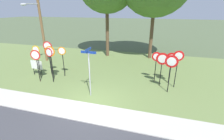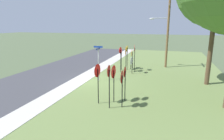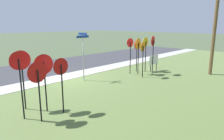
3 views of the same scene
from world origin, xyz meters
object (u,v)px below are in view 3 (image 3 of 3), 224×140
(stop_sign_center_tall, at_px, (137,49))
(yield_sign_center, at_px, (38,78))
(yield_sign_far_right, at_px, (61,73))
(notice_board, at_px, (154,60))
(stop_sign_far_center, at_px, (153,47))
(stop_sign_far_right, at_px, (143,52))
(utility_pole, at_px, (214,15))
(stop_sign_near_left, at_px, (146,47))
(stop_sign_far_left, at_px, (130,49))
(yield_sign_near_right, at_px, (44,69))
(street_name_post, at_px, (83,53))
(stop_sign_near_right, at_px, (138,48))
(yield_sign_far_left, at_px, (19,69))
(yield_sign_near_left, at_px, (21,66))

(stop_sign_center_tall, xyz_separation_m, yield_sign_center, (9.33, 2.44, -0.07))
(yield_sign_far_right, bearing_deg, notice_board, -170.31)
(stop_sign_far_center, height_order, stop_sign_far_right, stop_sign_far_center)
(utility_pole, distance_m, notice_board, 5.15)
(stop_sign_far_center, relative_size, stop_sign_far_right, 1.14)
(stop_sign_center_tall, bearing_deg, stop_sign_near_left, 113.71)
(stop_sign_far_left, xyz_separation_m, stop_sign_far_right, (0.22, 1.24, -0.12))
(stop_sign_far_left, distance_m, stop_sign_far_right, 1.27)
(yield_sign_near_right, distance_m, street_name_post, 4.94)
(stop_sign_far_center, bearing_deg, notice_board, -165.26)
(yield_sign_center, xyz_separation_m, notice_board, (-10.29, -1.47, -0.86))
(stop_sign_far_left, distance_m, stop_sign_far_center, 1.62)
(stop_sign_near_right, xyz_separation_m, yield_sign_center, (8.60, 1.77, -0.21))
(yield_sign_near_right, xyz_separation_m, yield_sign_far_left, (0.98, 0.02, 0.15))
(street_name_post, relative_size, notice_board, 2.45)
(stop_sign_far_center, xyz_separation_m, notice_board, (-0.96, -0.46, -1.17))
(yield_sign_near_right, bearing_deg, yield_sign_far_right, 124.72)
(yield_sign_far_left, bearing_deg, yield_sign_near_left, -119.56)
(stop_sign_near_right, xyz_separation_m, stop_sign_center_tall, (-0.73, -0.67, -0.15))
(yield_sign_far_left, height_order, utility_pole, utility_pole)
(stop_sign_far_center, height_order, yield_sign_near_left, stop_sign_far_center)
(stop_sign_far_left, relative_size, stop_sign_far_center, 0.94)
(notice_board, bearing_deg, yield_sign_center, 11.34)
(stop_sign_far_left, height_order, stop_sign_far_right, stop_sign_far_left)
(stop_sign_far_left, distance_m, stop_sign_center_tall, 1.05)
(stop_sign_far_center, height_order, yield_sign_far_right, stop_sign_far_center)
(yield_sign_far_right, height_order, street_name_post, street_name_post)
(stop_sign_far_center, height_order, stop_sign_center_tall, stop_sign_far_center)
(stop_sign_far_center, relative_size, yield_sign_far_right, 1.21)
(stop_sign_near_right, distance_m, stop_sign_far_right, 0.93)
(yield_sign_near_right, bearing_deg, stop_sign_far_left, -164.88)
(stop_sign_far_center, relative_size, street_name_post, 0.90)
(yield_sign_center, relative_size, notice_board, 1.83)
(yield_sign_center, bearing_deg, stop_sign_center_tall, -167.12)
(stop_sign_far_left, relative_size, notice_board, 2.08)
(notice_board, bearing_deg, yield_sign_near_right, 7.76)
(stop_sign_center_tall, bearing_deg, utility_pole, 112.38)
(stop_sign_near_right, height_order, stop_sign_far_right, stop_sign_near_right)
(stop_sign_center_tall, bearing_deg, stop_sign_far_right, 38.87)
(yield_sign_far_right, distance_m, notice_board, 9.41)
(yield_sign_far_right, relative_size, street_name_post, 0.74)
(stop_sign_near_right, distance_m, utility_pole, 5.64)
(utility_pole, bearing_deg, stop_sign_far_left, -47.93)
(stop_sign_far_center, distance_m, stop_sign_far_right, 1.27)
(stop_sign_near_left, distance_m, yield_sign_center, 9.89)
(yield_sign_far_left, height_order, street_name_post, street_name_post)
(stop_sign_center_tall, relative_size, yield_sign_far_right, 1.06)
(yield_sign_near_left, relative_size, utility_pole, 0.33)
(stop_sign_far_left, xyz_separation_m, utility_pole, (-3.84, 4.25, 2.31))
(stop_sign_far_right, bearing_deg, yield_sign_center, 0.16)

